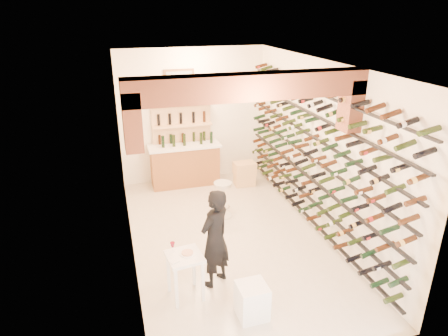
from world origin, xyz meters
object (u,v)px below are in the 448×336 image
wine_rack (308,153)px  person (215,238)px  tasting_table (185,263)px  chrome_barstool (223,197)px  white_stool (252,301)px  crate_lower (244,179)px  back_counter (185,164)px

wine_rack → person: size_ratio=3.57×
wine_rack → tasting_table: 3.11m
wine_rack → person: bearing=-150.5°
chrome_barstool → tasting_table: bearing=-118.7°
white_stool → chrome_barstool: size_ratio=0.67×
wine_rack → person: 2.53m
person → crate_lower: person is taller
person → white_stool: bearing=74.1°
wine_rack → tasting_table: (-2.61, -1.38, -0.96)m
tasting_table → white_stool: (0.81, -0.67, -0.34)m
wine_rack → crate_lower: wine_rack is taller
wine_rack → crate_lower: size_ratio=11.94×
back_counter → chrome_barstool: 1.86m
tasting_table → white_stool: 1.10m
wine_rack → white_stool: (-1.81, -2.05, -1.29)m
person → back_counter: bearing=-129.5°
wine_rack → back_counter: 3.38m
wine_rack → chrome_barstool: (-1.40, 0.84, -1.11)m
wine_rack → back_counter: bearing=124.7°
wine_rack → person: wine_rack is taller
crate_lower → wine_rack: bearing=-78.1°
tasting_table → crate_lower: tasting_table is taller
chrome_barstool → crate_lower: chrome_barstool is taller
chrome_barstool → crate_lower: bearing=55.5°
wine_rack → chrome_barstool: bearing=149.1°
back_counter → crate_lower: bearing=-18.2°
back_counter → white_stool: back_counter is taller
crate_lower → tasting_table: bearing=-121.0°
tasting_table → chrome_barstool: 2.53m
tasting_table → person: (0.51, 0.19, 0.21)m
wine_rack → chrome_barstool: 1.97m
back_counter → tasting_table: bearing=-101.0°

